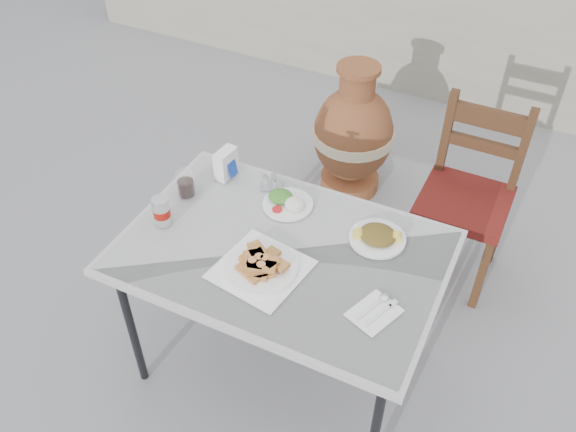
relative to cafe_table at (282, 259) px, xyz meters
The scene contains 13 objects.
ground 0.65m from the cafe_table, ahead, with size 80.00×80.00×0.00m, color slate.
cafe_table is the anchor object (origin of this frame).
pide_plate 0.14m from the cafe_table, 99.01° to the right, with size 0.32×0.32×0.06m.
salad_rice_plate 0.25m from the cafe_table, 112.49° to the left, with size 0.19×0.19×0.05m.
salad_chopped_plate 0.35m from the cafe_table, 34.82° to the left, with size 0.20×0.20×0.04m.
soda_can 0.47m from the cafe_table, behind, with size 0.06×0.06×0.11m.
cola_glass 0.49m from the cafe_table, 167.66° to the left, with size 0.07×0.07×0.10m.
napkin_holder 0.49m from the cafe_table, 145.11° to the left, with size 0.07×0.11×0.12m.
condiment_caddy 0.35m from the cafe_table, 123.94° to the left, with size 0.10×0.09×0.06m.
cutlery_napkin 0.41m from the cafe_table, 15.61° to the right, with size 0.17×0.19×0.01m.
chair 1.02m from the cafe_table, 62.01° to the left, with size 0.39×0.39×0.87m.
terracotta_urn 1.29m from the cafe_table, 99.76° to the left, with size 0.43×0.43×0.76m.
back_wall 2.49m from the cafe_table, 86.94° to the left, with size 6.00×0.25×1.20m, color gray.
Camera 1 is at (0.57, -1.33, 2.20)m, focal length 38.00 mm.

